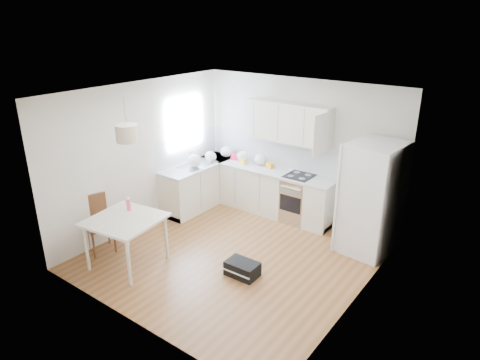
% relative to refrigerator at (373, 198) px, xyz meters
% --- Properties ---
extents(floor, '(4.20, 4.20, 0.00)m').
position_rel_refrigerator_xyz_m(floor, '(-1.71, -1.55, -0.94)').
color(floor, brown).
rests_on(floor, ground).
extents(ceiling, '(4.20, 4.20, 0.00)m').
position_rel_refrigerator_xyz_m(ceiling, '(-1.71, -1.55, 1.76)').
color(ceiling, white).
rests_on(ceiling, wall_back).
extents(wall_back, '(4.20, 0.00, 4.20)m').
position_rel_refrigerator_xyz_m(wall_back, '(-1.71, 0.55, 0.41)').
color(wall_back, beige).
rests_on(wall_back, floor).
extents(wall_left, '(0.00, 4.20, 4.20)m').
position_rel_refrigerator_xyz_m(wall_left, '(-3.81, -1.55, 0.41)').
color(wall_left, beige).
rests_on(wall_left, floor).
extents(wall_right, '(0.00, 4.20, 4.20)m').
position_rel_refrigerator_xyz_m(wall_right, '(0.39, -1.55, 0.41)').
color(wall_right, beige).
rests_on(wall_right, floor).
extents(window_glassblock, '(0.02, 1.00, 1.00)m').
position_rel_refrigerator_xyz_m(window_glassblock, '(-3.80, -0.40, 0.81)').
color(window_glassblock, '#BFE0F9').
rests_on(window_glassblock, wall_left).
extents(cabinets_back, '(3.00, 0.60, 0.88)m').
position_rel_refrigerator_xyz_m(cabinets_back, '(-2.31, 0.25, -0.50)').
color(cabinets_back, silver).
rests_on(cabinets_back, floor).
extents(cabinets_left, '(0.60, 1.80, 0.88)m').
position_rel_refrigerator_xyz_m(cabinets_left, '(-3.51, -0.35, -0.50)').
color(cabinets_left, silver).
rests_on(cabinets_left, floor).
extents(counter_back, '(3.02, 0.64, 0.04)m').
position_rel_refrigerator_xyz_m(counter_back, '(-2.31, 0.25, -0.04)').
color(counter_back, silver).
rests_on(counter_back, cabinets_back).
extents(counter_left, '(0.64, 1.82, 0.04)m').
position_rel_refrigerator_xyz_m(counter_left, '(-3.51, -0.35, -0.04)').
color(counter_left, silver).
rests_on(counter_left, cabinets_left).
extents(backsplash_back, '(3.00, 0.01, 0.58)m').
position_rel_refrigerator_xyz_m(backsplash_back, '(-2.31, 0.54, 0.27)').
color(backsplash_back, silver).
rests_on(backsplash_back, wall_back).
extents(backsplash_left, '(0.01, 1.80, 0.58)m').
position_rel_refrigerator_xyz_m(backsplash_left, '(-3.81, -0.35, 0.27)').
color(backsplash_left, silver).
rests_on(backsplash_left, wall_left).
extents(upper_cabinets, '(1.70, 0.32, 0.75)m').
position_rel_refrigerator_xyz_m(upper_cabinets, '(-1.86, 0.39, 0.93)').
color(upper_cabinets, silver).
rests_on(upper_cabinets, wall_back).
extents(range_oven, '(0.50, 0.61, 0.88)m').
position_rel_refrigerator_xyz_m(range_oven, '(-1.51, 0.25, -0.50)').
color(range_oven, silver).
rests_on(range_oven, floor).
extents(sink, '(0.50, 0.80, 0.16)m').
position_rel_refrigerator_xyz_m(sink, '(-3.51, -0.40, -0.03)').
color(sink, silver).
rests_on(sink, counter_left).
extents(refrigerator, '(0.99, 1.03, 1.89)m').
position_rel_refrigerator_xyz_m(refrigerator, '(0.00, 0.00, 0.00)').
color(refrigerator, white).
rests_on(refrigerator, floor).
extents(dining_table, '(1.16, 1.16, 0.82)m').
position_rel_refrigerator_xyz_m(dining_table, '(-2.90, -2.76, -0.22)').
color(dining_table, beige).
rests_on(dining_table, floor).
extents(dining_chair, '(0.53, 0.53, 0.98)m').
position_rel_refrigerator_xyz_m(dining_chair, '(-3.60, -2.76, -0.46)').
color(dining_chair, '#492B16').
rests_on(dining_chair, floor).
extents(drink_bottle, '(0.08, 0.08, 0.23)m').
position_rel_refrigerator_xyz_m(drink_bottle, '(-3.08, -2.53, -0.01)').
color(drink_bottle, '#F24366').
rests_on(drink_bottle, dining_table).
extents(gym_bag, '(0.50, 0.33, 0.23)m').
position_rel_refrigerator_xyz_m(gym_bag, '(-1.25, -1.94, -0.83)').
color(gym_bag, black).
rests_on(gym_bag, floor).
extents(pendant_lamp, '(0.40, 0.40, 0.25)m').
position_rel_refrigerator_xyz_m(pendant_lamp, '(-2.76, -2.68, 1.24)').
color(pendant_lamp, beige).
rests_on(pendant_lamp, ceiling).
extents(grocery_bag_a, '(0.26, 0.22, 0.23)m').
position_rel_refrigerator_xyz_m(grocery_bag_a, '(-3.35, 0.35, 0.09)').
color(grocery_bag_a, white).
rests_on(grocery_bag_a, counter_back).
extents(grocery_bag_b, '(0.25, 0.21, 0.23)m').
position_rel_refrigerator_xyz_m(grocery_bag_b, '(-2.87, 0.30, 0.09)').
color(grocery_bag_b, white).
rests_on(grocery_bag_b, counter_back).
extents(grocery_bag_c, '(0.26, 0.22, 0.23)m').
position_rel_refrigerator_xyz_m(grocery_bag_c, '(-2.47, 0.35, 0.09)').
color(grocery_bag_c, white).
rests_on(grocery_bag_c, counter_back).
extents(grocery_bag_d, '(0.25, 0.21, 0.22)m').
position_rel_refrigerator_xyz_m(grocery_bag_d, '(-3.41, -0.09, 0.09)').
color(grocery_bag_d, white).
rests_on(grocery_bag_d, counter_back).
extents(grocery_bag_e, '(0.30, 0.25, 0.27)m').
position_rel_refrigerator_xyz_m(grocery_bag_e, '(-3.44, -0.55, 0.11)').
color(grocery_bag_e, white).
rests_on(grocery_bag_e, counter_left).
extents(snack_orange, '(0.16, 0.12, 0.10)m').
position_rel_refrigerator_xyz_m(snack_orange, '(-2.21, 0.31, 0.03)').
color(snack_orange, orange).
rests_on(snack_orange, counter_back).
extents(snack_yellow, '(0.16, 0.13, 0.10)m').
position_rel_refrigerator_xyz_m(snack_yellow, '(-2.80, 0.20, 0.03)').
color(snack_yellow, gold).
rests_on(snack_yellow, counter_back).
extents(snack_red, '(0.19, 0.14, 0.12)m').
position_rel_refrigerator_xyz_m(snack_red, '(-3.08, 0.33, 0.04)').
color(snack_red, '#C91942').
rests_on(snack_red, counter_back).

